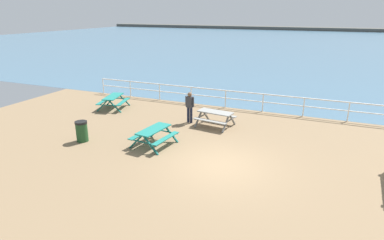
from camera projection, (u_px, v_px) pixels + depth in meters
ground_plane at (221, 167)px, 12.80m from camera, size 30.00×24.00×0.20m
sea_band at (314, 44)px, 58.74m from camera, size 142.00×90.00×0.01m
distant_shoreline at (325, 31)px, 96.22m from camera, size 142.00×6.00×1.80m
seaward_railing at (263, 99)px, 19.28m from camera, size 23.07×0.07×1.08m
picnic_table_near_left at (215, 115)px, 16.90m from camera, size 1.98×1.75×0.80m
picnic_table_near_right at (113, 99)px, 19.94m from camera, size 1.90×2.12×0.80m
picnic_table_mid_centre at (154, 133)px, 14.46m from camera, size 1.71×1.95×0.80m
visitor at (190, 105)px, 17.29m from camera, size 0.53×0.27×1.66m
litter_bin at (82, 131)px, 14.96m from camera, size 0.55×0.55×0.95m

